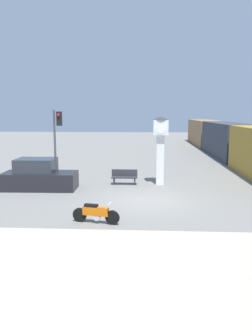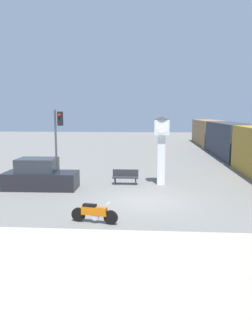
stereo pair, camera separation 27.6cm
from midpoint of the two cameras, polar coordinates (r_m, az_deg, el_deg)
ground_plane at (r=16.61m, az=3.90°, el=-5.76°), size 120.00×120.00×0.00m
sidewalk_strip at (r=9.58m, az=3.63°, el=-17.36°), size 36.00×6.00×0.10m
motorcycle at (r=13.32m, az=-4.98°, el=-7.80°), size 1.95×0.58×0.87m
clock_tower at (r=20.13m, az=6.59°, el=4.91°), size 1.07×1.07×4.17m
freight_train at (r=35.12m, az=17.78°, el=4.72°), size 2.80×38.13×3.40m
traffic_light at (r=19.34m, az=-11.36°, el=5.64°), size 0.50×0.35×4.57m
bench at (r=20.28m, az=0.28°, el=-1.51°), size 1.60×0.44×0.92m
parked_car at (r=19.65m, az=-14.35°, el=-1.40°), size 4.24×1.90×1.80m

